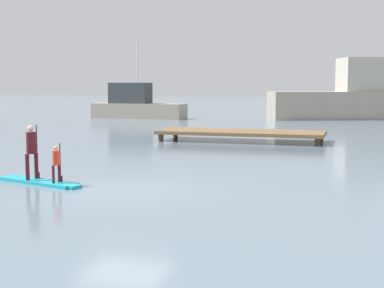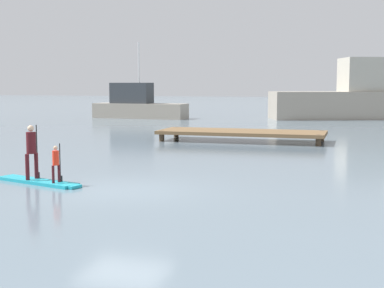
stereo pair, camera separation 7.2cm
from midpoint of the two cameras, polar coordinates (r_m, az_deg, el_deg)
The scene contains 7 objects.
ground_plane at distance 16.08m, azimuth -7.17°, elevation -4.72°, with size 240.00×240.00×0.00m, color slate.
paddleboard_near at distance 17.61m, azimuth -15.62°, elevation -3.78°, with size 3.24×1.47×0.10m.
paddler_adult at distance 17.71m, azimuth -16.35°, elevation -0.44°, with size 0.37×0.51×1.68m.
paddler_child_solo at distance 16.95m, azimuth -13.96°, elevation -1.82°, with size 0.24×0.38×1.17m.
fishing_boat_white_large at distance 51.14m, azimuth 17.18°, elevation 4.67°, with size 16.16×9.06×12.14m.
fishing_boat_green_midground at distance 49.92m, azimuth -5.83°, elevation 4.01°, with size 8.57×2.58×6.76m.
floating_dock at distance 29.58m, azimuth 5.00°, elevation 1.19°, with size 8.79×3.06×0.56m.
Camera 1 is at (6.33, -14.46, 3.02)m, focal length 51.68 mm.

